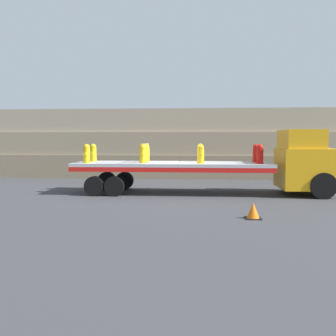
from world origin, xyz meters
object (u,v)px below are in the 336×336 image
Objects in this scene: flatbed_trailer at (159,168)px; fire_hydrant_red_far_3 at (256,153)px; fire_hydrant_yellow_near_1 at (143,154)px; fire_hydrant_red_near_3 at (260,154)px; fire_hydrant_yellow_far_0 at (93,153)px; truck_cab at (307,162)px; fire_hydrant_yellow_far_1 at (146,153)px; fire_hydrant_yellow_near_2 at (201,154)px; traffic_cone at (253,211)px; fire_hydrant_yellow_near_0 at (87,154)px; fire_hydrant_yellow_far_2 at (200,153)px.

flatbed_trailer is 10.57× the size of fire_hydrant_red_far_3.
fire_hydrant_yellow_near_1 is 1.00× the size of fire_hydrant_red_near_3.
fire_hydrant_yellow_far_0 is 1.00× the size of fire_hydrant_red_near_3.
fire_hydrant_red_near_3 is at bearing -165.87° from truck_cab.
truck_cab is 7.16m from fire_hydrant_yellow_far_1.
fire_hydrant_yellow_near_2 is (-4.62, -0.53, 0.36)m from truck_cab.
fire_hydrant_yellow_far_0 is at bearing 138.83° from traffic_cone.
fire_hydrant_red_near_3 is at bearing 0.00° from fire_hydrant_yellow_near_0.
fire_hydrant_yellow_near_1 is 1.00× the size of fire_hydrant_yellow_far_1.
fire_hydrant_red_far_3 is at bearing 165.87° from truck_cab.
fire_hydrant_red_near_3 is (2.51, 0.00, 0.00)m from fire_hydrant_yellow_near_2.
fire_hydrant_red_near_3 is 5.05m from traffic_cone.
fire_hydrant_yellow_near_0 is 1.00× the size of fire_hydrant_yellow_far_2.
traffic_cone is at bearing -71.48° from fire_hydrant_yellow_near_2.
fire_hydrant_yellow_far_0 is 1.68× the size of traffic_cone.
fire_hydrant_yellow_far_1 is 1.68× the size of traffic_cone.
fire_hydrant_yellow_far_0 and fire_hydrant_yellow_near_1 have the same top height.
fire_hydrant_yellow_near_1 and fire_hydrant_yellow_far_2 have the same top height.
flatbed_trailer is 3.29m from fire_hydrant_yellow_near_0.
fire_hydrant_yellow_near_2 and fire_hydrant_yellow_far_2 have the same top height.
fire_hydrant_red_far_3 is (-2.11, 0.53, 0.36)m from truck_cab.
fire_hydrant_yellow_far_1 is (-0.67, 0.53, 0.67)m from flatbed_trailer.
truck_cab is 4.66m from fire_hydrant_yellow_near_2.
traffic_cone is at bearing -49.05° from fire_hydrant_yellow_near_1.
truck_cab reaches higher than fire_hydrant_red_near_3.
fire_hydrant_yellow_near_2 is 1.68× the size of traffic_cone.
fire_hydrant_yellow_far_2 is (5.03, 0.00, 0.00)m from fire_hydrant_yellow_far_0.
fire_hydrant_yellow_far_2 is (2.51, 1.06, 0.00)m from fire_hydrant_yellow_near_1.
flatbed_trailer is 4.44m from fire_hydrant_red_near_3.
fire_hydrant_yellow_near_1 and fire_hydrant_red_far_3 have the same top height.
flatbed_trailer is at bearing -38.36° from fire_hydrant_yellow_far_1.
fire_hydrant_yellow_near_0 is 2.51m from fire_hydrant_yellow_near_1.
fire_hydrant_yellow_far_0 is at bearing 168.08° from fire_hydrant_yellow_near_2.
fire_hydrant_yellow_near_1 is 6.43m from traffic_cone.
fire_hydrant_yellow_near_0 is 1.00× the size of fire_hydrant_yellow_far_0.
fire_hydrant_yellow_near_1 is at bearing -168.08° from fire_hydrant_red_far_3.
fire_hydrant_yellow_near_2 is 1.00× the size of fire_hydrant_red_near_3.
fire_hydrant_yellow_near_2 is at bearing 0.00° from fire_hydrant_yellow_near_1.
fire_hydrant_yellow_near_0 is 2.73m from fire_hydrant_yellow_far_1.
fire_hydrant_red_near_3 is (7.54, 0.00, 0.00)m from fire_hydrant_yellow_near_0.
fire_hydrant_yellow_far_1 is 5.03m from fire_hydrant_red_far_3.
fire_hydrant_yellow_far_1 reaches higher than traffic_cone.
fire_hydrant_yellow_near_0 is 7.54m from fire_hydrant_red_near_3.
fire_hydrant_red_far_3 is at bearing 11.92° from fire_hydrant_yellow_near_1.
flatbed_trailer is 3.29m from fire_hydrant_yellow_far_0.
truck_cab reaches higher than fire_hydrant_yellow_near_0.
fire_hydrant_yellow_far_2 is 1.68× the size of traffic_cone.
truck_cab is at bearing 6.55° from fire_hydrant_yellow_near_2.
fire_hydrant_yellow_far_1 is at bearing 0.00° from fire_hydrant_yellow_far_0.
fire_hydrant_yellow_far_0 is (-3.18, 0.53, 0.67)m from flatbed_trailer.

